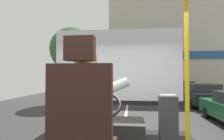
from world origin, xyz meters
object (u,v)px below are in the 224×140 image
at_px(parked_car_black, 199,94).
at_px(bus_driver, 87,107).
at_px(driver_seat, 83,136).
at_px(fare_box, 168,124).
at_px(parked_car_red, 182,88).
at_px(handrail_pole, 187,66).
at_px(steering_console, 105,133).

bearing_deg(parked_car_black, bus_driver, -112.99).
xyz_separation_m(driver_seat, fare_box, (0.86, 1.17, -0.18)).
distance_m(driver_seat, parked_car_red, 16.88).
bearing_deg(driver_seat, handrail_pole, 28.85).
height_order(steering_console, handrail_pole, handrail_pole).
bearing_deg(steering_console, driver_seat, -90.00).
bearing_deg(bus_driver, steering_console, 90.00).
relative_size(steering_console, parked_car_black, 0.25).
distance_m(driver_seat, parked_car_black, 11.66).
xyz_separation_m(bus_driver, parked_car_black, (4.50, 10.61, -0.90)).
xyz_separation_m(steering_console, parked_car_black, (4.50, 9.50, -0.34)).
xyz_separation_m(bus_driver, fare_box, (0.86, 1.05, -0.39)).
xyz_separation_m(driver_seat, bus_driver, (-0.00, 0.12, 0.21)).
relative_size(steering_console, fare_box, 1.40).
bearing_deg(steering_console, parked_car_black, 64.65).
relative_size(fare_box, parked_car_black, 0.18).
bearing_deg(driver_seat, parked_car_black, 67.25).
height_order(handrail_pole, parked_car_black, handrail_pole).
relative_size(steering_console, parked_car_red, 0.26).
bearing_deg(bus_driver, handrail_pole, 22.83).
bearing_deg(steering_console, parked_car_red, 72.12).
bearing_deg(parked_car_red, bus_driver, -106.72).
bearing_deg(fare_box, parked_car_red, 75.22).
xyz_separation_m(fare_box, parked_car_red, (3.95, 14.99, -0.52)).
distance_m(bus_driver, parked_car_red, 16.77).
height_order(driver_seat, handrail_pole, handrail_pole).
distance_m(steering_console, parked_car_red, 15.69).
bearing_deg(steering_console, bus_driver, -90.00).
height_order(driver_seat, fare_box, driver_seat).
height_order(bus_driver, steering_console, bus_driver).
height_order(bus_driver, parked_car_red, bus_driver).
height_order(bus_driver, parked_car_black, bus_driver).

